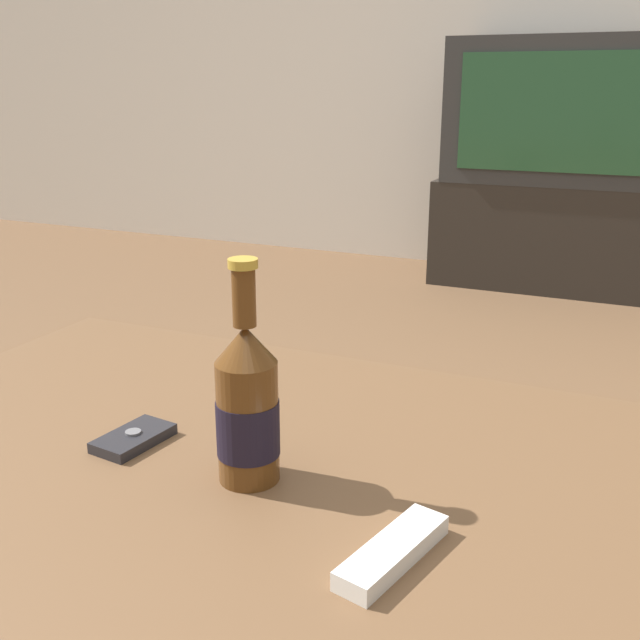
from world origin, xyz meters
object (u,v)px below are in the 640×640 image
tv_stand (547,234)px  television (558,111)px  beer_bottle (247,406)px  remote_control (393,552)px  cell_phone (134,438)px

tv_stand → television: television is taller
beer_bottle → tv_stand: bearing=90.6°
tv_stand → remote_control: 2.82m
television → beer_bottle: (0.03, -2.71, -0.23)m
television → cell_phone: television is taller
television → remote_control: bearing=-85.2°
cell_phone → remote_control: size_ratio=0.70×
tv_stand → cell_phone: tv_stand is taller
television → cell_phone: 2.72m
cell_phone → television: bearing=94.2°
tv_stand → remote_control: (0.23, -2.80, 0.21)m
beer_bottle → cell_phone: beer_bottle is taller
television → cell_phone: bearing=-93.1°
remote_control → cell_phone: bearing=179.2°
tv_stand → television: (0.00, -0.00, 0.53)m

